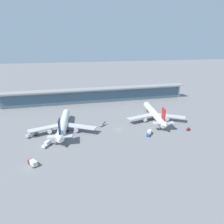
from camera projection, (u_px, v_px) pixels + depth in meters
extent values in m
plane|color=slate|center=(118.00, 129.00, 158.71)|extent=(1200.00, 1200.00, 0.00)
cylinder|color=white|center=(64.00, 123.00, 155.55)|extent=(12.44, 53.00, 5.56)
cone|color=white|center=(67.00, 112.00, 182.54)|extent=(6.06, 5.68, 5.45)
cone|color=white|center=(59.00, 139.00, 128.65)|extent=(5.76, 6.72, 5.00)
cube|color=black|center=(66.00, 112.00, 179.24)|extent=(4.44, 2.83, 0.67)
cube|color=#B7BABF|center=(46.00, 128.00, 149.85)|extent=(24.68, 13.41, 0.67)
cube|color=#B7BABF|center=(80.00, 126.00, 152.71)|extent=(23.37, 18.36, 0.67)
cylinder|color=silver|center=(50.00, 131.00, 150.25)|extent=(3.57, 4.39, 3.07)
cylinder|color=silver|center=(76.00, 129.00, 152.43)|extent=(3.57, 4.39, 3.07)
cube|color=#141E51|center=(59.00, 126.00, 131.20)|extent=(1.55, 6.74, 8.63)
cube|color=#B7BABF|center=(60.00, 136.00, 132.21)|extent=(15.76, 6.20, 0.48)
cylinder|color=black|center=(59.00, 131.00, 153.88)|extent=(1.32, 1.48, 1.34)
cylinder|color=black|center=(68.00, 131.00, 154.61)|extent=(1.32, 1.48, 1.34)
cylinder|color=black|center=(66.00, 120.00, 176.88)|extent=(1.32, 1.48, 1.34)
cylinder|color=white|center=(154.00, 113.00, 178.08)|extent=(14.53, 52.90, 5.56)
cone|color=white|center=(146.00, 104.00, 205.19)|extent=(6.23, 5.87, 5.45)
cone|color=white|center=(165.00, 125.00, 151.06)|extent=(5.98, 6.88, 5.00)
cube|color=black|center=(147.00, 104.00, 201.88)|extent=(4.50, 2.98, 0.67)
cube|color=#B7BABF|center=(141.00, 117.00, 172.82)|extent=(24.73, 12.55, 0.67)
cube|color=#B7BABF|center=(170.00, 116.00, 174.76)|extent=(23.02, 19.02, 0.67)
cylinder|color=silver|center=(145.00, 119.00, 173.11)|extent=(3.71, 4.49, 3.07)
cylinder|color=silver|center=(167.00, 118.00, 174.59)|extent=(3.71, 4.49, 3.07)
cube|color=red|center=(164.00, 114.00, 153.63)|extent=(1.81, 6.73, 8.63)
cube|color=#B7BABF|center=(163.00, 123.00, 154.64)|extent=(15.84, 6.79, 0.48)
cylinder|color=black|center=(151.00, 120.00, 176.52)|extent=(1.36, 1.52, 1.34)
cylinder|color=black|center=(158.00, 120.00, 177.01)|extent=(1.36, 1.52, 1.34)
cylinder|color=black|center=(148.00, 111.00, 199.49)|extent=(1.36, 1.52, 1.34)
cube|color=silver|center=(44.00, 147.00, 129.52)|extent=(2.91, 2.75, 1.50)
cube|color=black|center=(43.00, 147.00, 128.70)|extent=(1.81, 1.21, 0.70)
cube|color=silver|center=(48.00, 143.00, 133.04)|extent=(4.41, 5.12, 2.50)
cylinder|color=black|center=(46.00, 147.00, 130.17)|extent=(0.72, 0.91, 0.90)
cylinder|color=black|center=(43.00, 147.00, 130.78)|extent=(0.72, 0.91, 0.90)
cylinder|color=black|center=(51.00, 144.00, 134.52)|extent=(0.72, 0.91, 0.90)
cylinder|color=black|center=(48.00, 144.00, 135.13)|extent=(0.72, 0.91, 0.90)
cube|color=#B21E1E|center=(30.00, 161.00, 113.59)|extent=(2.89, 2.70, 1.50)
cube|color=black|center=(29.00, 160.00, 114.04)|extent=(1.86, 1.12, 0.70)
cube|color=silver|center=(33.00, 163.00, 110.59)|extent=(4.27, 5.14, 2.50)
cylinder|color=black|center=(29.00, 164.00, 112.57)|extent=(0.69, 0.92, 0.90)
cylinder|color=black|center=(33.00, 162.00, 113.98)|extent=(0.69, 0.92, 0.90)
cylinder|color=black|center=(33.00, 167.00, 109.30)|extent=(0.69, 0.92, 0.90)
cylinder|color=black|center=(37.00, 166.00, 110.70)|extent=(0.69, 0.92, 0.90)
cube|color=#234C9E|center=(148.00, 135.00, 145.83)|extent=(2.92, 2.80, 1.50)
cube|color=black|center=(148.00, 135.00, 145.03)|extent=(1.76, 1.30, 0.70)
cube|color=silver|center=(149.00, 132.00, 149.29)|extent=(4.54, 5.08, 2.50)
cylinder|color=black|center=(150.00, 136.00, 146.42)|extent=(0.75, 0.90, 0.90)
cylinder|color=black|center=(147.00, 135.00, 147.13)|extent=(0.75, 0.90, 0.90)
cylinder|color=black|center=(151.00, 133.00, 150.70)|extent=(0.75, 0.90, 0.90)
cylinder|color=black|center=(148.00, 133.00, 151.41)|extent=(0.75, 0.90, 0.90)
cube|color=olive|center=(36.00, 133.00, 148.67)|extent=(3.10, 3.12, 1.50)
cylinder|color=silver|center=(30.00, 135.00, 144.60)|extent=(5.54, 5.34, 2.10)
cylinder|color=black|center=(34.00, 134.00, 148.70)|extent=(0.85, 0.82, 0.90)
cylinder|color=black|center=(36.00, 135.00, 147.57)|extent=(0.85, 0.82, 0.90)
cylinder|color=black|center=(27.00, 137.00, 144.12)|extent=(0.85, 0.82, 0.90)
cylinder|color=black|center=(29.00, 138.00, 142.99)|extent=(0.85, 0.82, 0.90)
cube|color=gray|center=(102.00, 125.00, 164.43)|extent=(4.91, 4.33, 0.60)
cube|color=black|center=(104.00, 123.00, 165.91)|extent=(3.70, 3.10, 1.72)
cylinder|color=black|center=(103.00, 125.00, 166.27)|extent=(0.89, 0.77, 0.90)
cylinder|color=black|center=(104.00, 125.00, 165.29)|extent=(0.89, 0.77, 0.90)
cylinder|color=black|center=(100.00, 126.00, 163.75)|extent=(0.89, 0.77, 0.90)
cylinder|color=black|center=(101.00, 127.00, 162.78)|extent=(0.89, 0.77, 0.90)
cube|color=#B21E1E|center=(188.00, 129.00, 156.53)|extent=(3.04, 2.03, 0.90)
cube|color=black|center=(189.00, 128.00, 156.41)|extent=(0.83, 0.83, 0.70)
cylinder|color=black|center=(188.00, 130.00, 155.65)|extent=(0.94, 0.45, 0.90)
cylinder|color=black|center=(186.00, 130.00, 156.86)|extent=(0.94, 0.45, 0.90)
cylinder|color=black|center=(190.00, 130.00, 156.47)|extent=(0.94, 0.45, 0.90)
cylinder|color=black|center=(188.00, 129.00, 157.69)|extent=(0.94, 0.45, 0.90)
cube|color=beige|center=(97.00, 95.00, 231.52)|extent=(196.19, 8.00, 14.00)
cube|color=#3D5B70|center=(98.00, 97.00, 227.77)|extent=(192.27, 0.50, 11.20)
cube|color=gray|center=(97.00, 89.00, 227.34)|extent=(200.11, 12.80, 1.20)
cone|color=orange|center=(62.00, 142.00, 137.31)|extent=(0.44, 0.44, 0.70)
cube|color=black|center=(62.00, 143.00, 137.42)|extent=(0.62, 0.62, 0.04)
cone|color=orange|center=(63.00, 141.00, 139.41)|extent=(0.44, 0.44, 0.70)
cube|color=black|center=(63.00, 141.00, 139.51)|extent=(0.62, 0.62, 0.04)
cone|color=orange|center=(82.00, 139.00, 141.82)|extent=(0.44, 0.44, 0.70)
cube|color=black|center=(82.00, 139.00, 141.92)|extent=(0.62, 0.62, 0.04)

